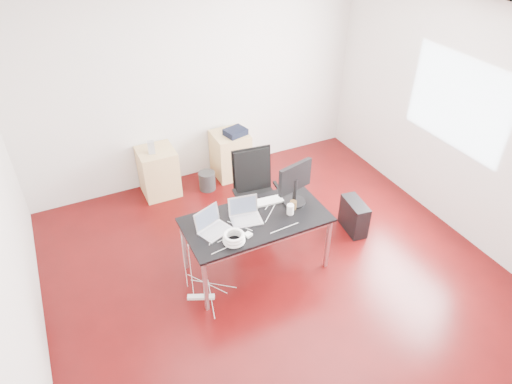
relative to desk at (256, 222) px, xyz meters
name	(u,v)px	position (x,y,z in m)	size (l,w,h in m)	color
room_shell	(283,175)	(0.18, -0.24, 0.73)	(5.00, 5.00, 5.00)	#3B0607
desk	(256,222)	(0.00, 0.00, 0.00)	(1.60, 0.80, 0.73)	black
office_chair	(256,189)	(0.32, 0.67, -0.07)	(0.53, 0.55, 1.08)	black
filing_cabinet_left	(159,172)	(-0.58, 1.98, -0.33)	(0.50, 0.50, 0.70)	tan
filing_cabinet_right	(230,154)	(0.53, 1.98, -0.33)	(0.50, 0.50, 0.70)	tan
pc_tower	(354,216)	(1.44, 0.06, -0.46)	(0.20, 0.45, 0.44)	black
wastebasket	(207,181)	(0.06, 1.76, -0.54)	(0.24, 0.24, 0.28)	black
power_strip	(201,297)	(-0.76, -0.18, -0.66)	(0.30, 0.06, 0.04)	white
laptop_left	(212,226)	(-0.50, 0.03, 0.11)	(0.40, 0.36, 0.23)	silver
laptop_right	(245,215)	(-0.10, 0.05, 0.11)	(0.37, 0.30, 0.23)	silver
monitor	(295,181)	(0.53, 0.09, 0.34)	(0.45, 0.26, 0.51)	black
keyboard	(264,202)	(0.21, 0.22, 0.06)	(0.44, 0.14, 0.02)	white
cup_white	(290,209)	(0.38, -0.08, 0.11)	(0.08, 0.08, 0.12)	white
cup_brown	(293,205)	(0.46, -0.02, 0.10)	(0.08, 0.08, 0.10)	#4F381B
cable_coil	(234,238)	(-0.37, -0.24, 0.11)	(0.24, 0.24, 0.11)	white
power_adapter	(248,235)	(-0.20, -0.22, 0.07)	(0.07, 0.07, 0.03)	white
speaker	(151,147)	(-0.64, 1.94, 0.11)	(0.09, 0.08, 0.18)	#9E9E9E
navy_garment	(235,132)	(0.60, 1.92, 0.07)	(0.30, 0.24, 0.09)	black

